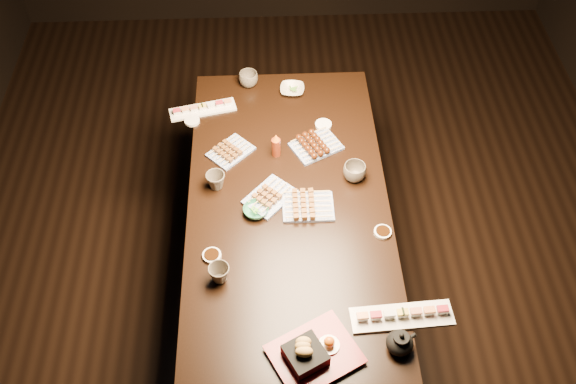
# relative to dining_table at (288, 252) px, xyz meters

# --- Properties ---
(ground) EXTENTS (5.00, 5.00, 0.00)m
(ground) POSITION_rel_dining_table_xyz_m (0.09, 0.03, -0.38)
(ground) COLOR black
(ground) RESTS_ON ground
(dining_table) EXTENTS (1.36, 1.98, 0.75)m
(dining_table) POSITION_rel_dining_table_xyz_m (0.00, 0.00, 0.00)
(dining_table) COLOR black
(dining_table) RESTS_ON ground
(sushi_platter_near) EXTENTS (0.41, 0.13, 0.05)m
(sushi_platter_near) POSITION_rel_dining_table_xyz_m (0.42, -0.59, 0.40)
(sushi_platter_near) COLOR white
(sushi_platter_near) RESTS_ON dining_table
(sushi_platter_far) EXTENTS (0.35, 0.17, 0.04)m
(sushi_platter_far) POSITION_rel_dining_table_xyz_m (-0.41, 0.63, 0.40)
(sushi_platter_far) COLOR white
(sushi_platter_far) RESTS_ON dining_table
(yakitori_plate_center) EXTENTS (0.26, 0.27, 0.06)m
(yakitori_plate_center) POSITION_rel_dining_table_xyz_m (-0.08, 0.04, 0.40)
(yakitori_plate_center) COLOR #828EB6
(yakitori_plate_center) RESTS_ON dining_table
(yakitori_plate_right) EXTENTS (0.23, 0.17, 0.06)m
(yakitori_plate_right) POSITION_rel_dining_table_xyz_m (0.09, -0.03, 0.40)
(yakitori_plate_right) COLOR #828EB6
(yakitori_plate_right) RESTS_ON dining_table
(yakitori_plate_left) EXTENTS (0.24, 0.24, 0.05)m
(yakitori_plate_left) POSITION_rel_dining_table_xyz_m (-0.26, 0.32, 0.40)
(yakitori_plate_left) COLOR #828EB6
(yakitori_plate_left) RESTS_ON dining_table
(tsukune_plate) EXTENTS (0.27, 0.25, 0.06)m
(tsukune_plate) POSITION_rel_dining_table_xyz_m (0.15, 0.34, 0.40)
(tsukune_plate) COLOR #828EB6
(tsukune_plate) RESTS_ON dining_table
(edamame_bowl_green) EXTENTS (0.14, 0.14, 0.03)m
(edamame_bowl_green) POSITION_rel_dining_table_xyz_m (-0.15, -0.05, 0.39)
(edamame_bowl_green) COLOR #287A50
(edamame_bowl_green) RESTS_ON dining_table
(edamame_bowl_cream) EXTENTS (0.14, 0.14, 0.03)m
(edamame_bowl_cream) POSITION_rel_dining_table_xyz_m (0.05, 0.75, 0.39)
(edamame_bowl_cream) COLOR beige
(edamame_bowl_cream) RESTS_ON dining_table
(tempura_tray) EXTENTS (0.39, 0.36, 0.11)m
(tempura_tray) POSITION_rel_dining_table_xyz_m (0.07, -0.74, 0.43)
(tempura_tray) COLOR black
(tempura_tray) RESTS_ON dining_table
(teacup_near_left) EXTENTS (0.10, 0.10, 0.08)m
(teacup_near_left) POSITION_rel_dining_table_xyz_m (-0.30, -0.39, 0.42)
(teacup_near_left) COLOR #4F463C
(teacup_near_left) RESTS_ON dining_table
(teacup_mid_right) EXTENTS (0.15, 0.15, 0.08)m
(teacup_mid_right) POSITION_rel_dining_table_xyz_m (0.31, 0.14, 0.42)
(teacup_mid_right) COLOR #4F463C
(teacup_mid_right) RESTS_ON dining_table
(teacup_far_left) EXTENTS (0.10, 0.10, 0.08)m
(teacup_far_left) POSITION_rel_dining_table_xyz_m (-0.32, 0.11, 0.42)
(teacup_far_left) COLOR #4F463C
(teacup_far_left) RESTS_ON dining_table
(teacup_far_right) EXTENTS (0.12, 0.12, 0.08)m
(teacup_far_right) POSITION_rel_dining_table_xyz_m (-0.17, 0.82, 0.41)
(teacup_far_right) COLOR #4F463C
(teacup_far_right) RESTS_ON dining_table
(teapot) EXTENTS (0.16, 0.16, 0.10)m
(teapot) POSITION_rel_dining_table_xyz_m (0.38, -0.72, 0.43)
(teapot) COLOR black
(teapot) RESTS_ON dining_table
(condiment_bottle) EXTENTS (0.06, 0.06, 0.13)m
(condiment_bottle) POSITION_rel_dining_table_xyz_m (-0.05, 0.31, 0.44)
(condiment_bottle) COLOR maroon
(condiment_bottle) RESTS_ON dining_table
(sauce_dish_west) EXTENTS (0.11, 0.11, 0.01)m
(sauce_dish_west) POSITION_rel_dining_table_xyz_m (-0.33, -0.27, 0.38)
(sauce_dish_west) COLOR white
(sauce_dish_west) RESTS_ON dining_table
(sauce_dish_east) EXTENTS (0.10, 0.10, 0.01)m
(sauce_dish_east) POSITION_rel_dining_table_xyz_m (0.20, 0.49, 0.38)
(sauce_dish_east) COLOR white
(sauce_dish_east) RESTS_ON dining_table
(sauce_dish_se) EXTENTS (0.09, 0.09, 0.01)m
(sauce_dish_se) POSITION_rel_dining_table_xyz_m (0.40, -0.18, 0.38)
(sauce_dish_se) COLOR white
(sauce_dish_se) RESTS_ON dining_table
(sauce_dish_nw) EXTENTS (0.08, 0.08, 0.01)m
(sauce_dish_nw) POSITION_rel_dining_table_xyz_m (-0.46, 0.55, 0.38)
(sauce_dish_nw) COLOR white
(sauce_dish_nw) RESTS_ON dining_table
(chopsticks_near) EXTENTS (0.16, 0.20, 0.01)m
(chopsticks_near) POSITION_rel_dining_table_xyz_m (0.12, -0.77, 0.38)
(chopsticks_near) COLOR black
(chopsticks_near) RESTS_ON dining_table
(chopsticks_se) EXTENTS (0.20, 0.06, 0.01)m
(chopsticks_se) POSITION_rel_dining_table_xyz_m (0.48, -0.55, 0.38)
(chopsticks_se) COLOR black
(chopsticks_se) RESTS_ON dining_table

